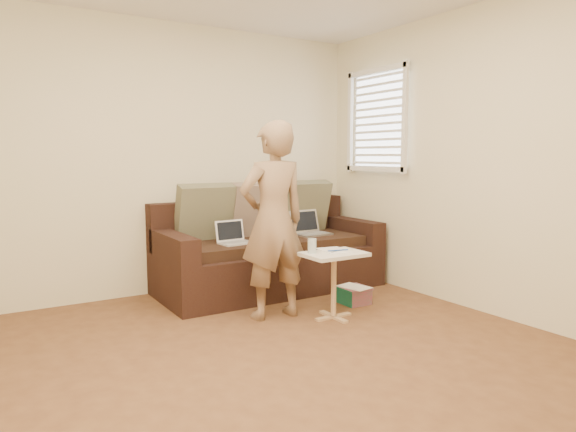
{
  "coord_description": "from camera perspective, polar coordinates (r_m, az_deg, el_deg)",
  "views": [
    {
      "loc": [
        -1.71,
        -2.65,
        1.33
      ],
      "look_at": [
        0.8,
        1.4,
        0.78
      ],
      "focal_mm": 32.42,
      "sensor_mm": 36.0,
      "label": 1
    }
  ],
  "objects": [
    {
      "name": "person",
      "position": [
        4.23,
        -1.64,
        -0.48
      ],
      "size": [
        0.6,
        0.41,
        1.62
      ],
      "primitive_type": "imported",
      "rotation": [
        0.0,
        0.0,
        3.12
      ],
      "color": "brown",
      "rests_on": "ground"
    },
    {
      "name": "pillow_left",
      "position": [
        5.06,
        -9.13,
        0.37
      ],
      "size": [
        0.55,
        0.29,
        0.57
      ],
      "primitive_type": null,
      "rotation": [
        0.28,
        0.0,
        0.0
      ],
      "color": "#5D5E45",
      "rests_on": "sofa"
    },
    {
      "name": "scissors",
      "position": [
        4.3,
        5.51,
        -3.79
      ],
      "size": [
        0.19,
        0.12,
        0.02
      ],
      "primitive_type": null,
      "rotation": [
        0.0,
        0.0,
        0.09
      ],
      "color": "silver",
      "rests_on": "side_table"
    },
    {
      "name": "sofa",
      "position": [
        5.18,
        -1.97,
        -3.48
      ],
      "size": [
        2.2,
        0.95,
        0.85
      ],
      "primitive_type": null,
      "color": "black",
      "rests_on": "ground"
    },
    {
      "name": "laptop_white",
      "position": [
        4.85,
        -5.71,
        -3.05
      ],
      "size": [
        0.31,
        0.24,
        0.21
      ],
      "primitive_type": null,
      "rotation": [
        0.0,
        0.0,
        0.08
      ],
      "color": "white",
      "rests_on": "sofa"
    },
    {
      "name": "window_blinds",
      "position": [
        5.54,
        9.77,
        10.32
      ],
      "size": [
        0.12,
        0.88,
        1.08
      ],
      "primitive_type": null,
      "color": "white",
      "rests_on": "wall_right"
    },
    {
      "name": "wall_right",
      "position": [
        4.56,
        22.8,
        5.69
      ],
      "size": [
        0.0,
        4.5,
        4.5
      ],
      "primitive_type": "plane",
      "rotation": [
        1.57,
        0.0,
        -1.57
      ],
      "color": "beige",
      "rests_on": "ground"
    },
    {
      "name": "side_table",
      "position": [
        4.32,
        5.03,
        -7.59
      ],
      "size": [
        0.5,
        0.35,
        0.55
      ],
      "primitive_type": null,
      "color": "silver",
      "rests_on": "ground"
    },
    {
      "name": "floor",
      "position": [
        3.42,
        0.99,
        -16.3
      ],
      "size": [
        4.5,
        4.5,
        0.0
      ],
      "primitive_type": "plane",
      "color": "#55351F",
      "rests_on": "ground"
    },
    {
      "name": "striped_box",
      "position": [
        4.8,
        7.27,
        -8.6
      ],
      "size": [
        0.25,
        0.25,
        0.16
      ],
      "primitive_type": null,
      "color": "#D62054",
      "rests_on": "ground"
    },
    {
      "name": "pillow_mid",
      "position": [
        5.27,
        -3.52,
        0.7
      ],
      "size": [
        0.55,
        0.27,
        0.57
      ],
      "primitive_type": null,
      "rotation": [
        0.24,
        0.0,
        0.0
      ],
      "color": "#775D55",
      "rests_on": "sofa"
    },
    {
      "name": "drinking_glass",
      "position": [
        4.2,
        2.66,
        -3.29
      ],
      "size": [
        0.07,
        0.07,
        0.12
      ],
      "primitive_type": null,
      "color": "silver",
      "rests_on": "side_table"
    },
    {
      "name": "wall_back",
      "position": [
        5.19,
        -12.62,
        6.1
      ],
      "size": [
        4.0,
        0.0,
        4.0
      ],
      "primitive_type": "plane",
      "rotation": [
        1.57,
        0.0,
        0.0
      ],
      "color": "beige",
      "rests_on": "ground"
    },
    {
      "name": "paper_on_table",
      "position": [
        4.34,
        5.12,
        -3.77
      ],
      "size": [
        0.25,
        0.33,
        0.0
      ],
      "primitive_type": null,
      "rotation": [
        0.0,
        0.0,
        -0.14
      ],
      "color": "white",
      "rests_on": "side_table"
    },
    {
      "name": "pillow_right",
      "position": [
        5.59,
        1.83,
        1.05
      ],
      "size": [
        0.55,
        0.28,
        0.57
      ],
      "primitive_type": null,
      "rotation": [
        0.26,
        0.0,
        0.0
      ],
      "color": "#5D5E45",
      "rests_on": "sofa"
    },
    {
      "name": "laptop_silver",
      "position": [
        5.38,
        2.76,
        -2.08
      ],
      "size": [
        0.37,
        0.28,
        0.24
      ],
      "primitive_type": null,
      "rotation": [
        0.0,
        0.0,
        0.07
      ],
      "color": "#B7BABC",
      "rests_on": "sofa"
    }
  ]
}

